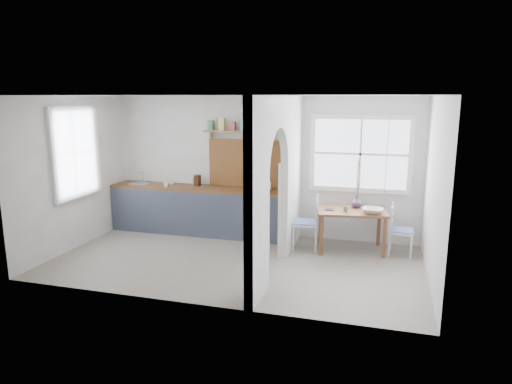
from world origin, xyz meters
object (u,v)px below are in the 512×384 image
(kettle, at_px, (266,185))
(vase, at_px, (356,202))
(dining_table, at_px, (351,230))
(chair_right, at_px, (402,230))
(chair_left, at_px, (305,222))

(kettle, bearing_deg, vase, -19.43)
(dining_table, xyz_separation_m, vase, (0.06, 0.19, 0.45))
(chair_right, bearing_deg, vase, 82.07)
(chair_left, xyz_separation_m, chair_right, (1.59, 0.09, -0.04))
(chair_right, relative_size, kettle, 3.69)
(dining_table, bearing_deg, chair_left, 176.87)
(dining_table, xyz_separation_m, chair_left, (-0.77, -0.08, 0.11))
(dining_table, relative_size, chair_right, 1.36)
(chair_right, bearing_deg, chair_left, 98.09)
(chair_left, relative_size, chair_right, 1.10)
(vase, bearing_deg, dining_table, -107.36)
(kettle, distance_m, vase, 1.64)
(chair_left, height_order, vase, chair_left)
(dining_table, relative_size, kettle, 5.03)
(chair_left, relative_size, vase, 4.81)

